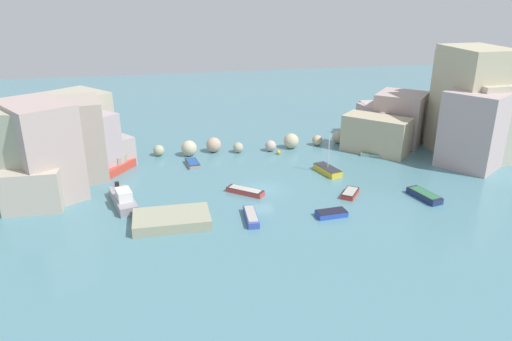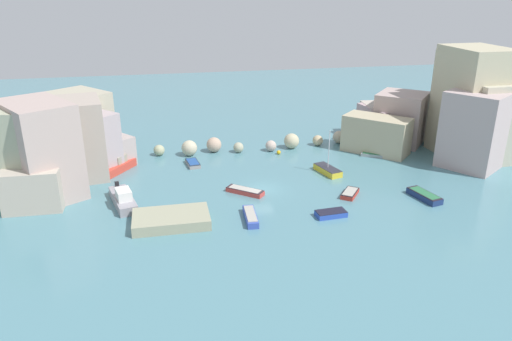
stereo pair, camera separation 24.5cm
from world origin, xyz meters
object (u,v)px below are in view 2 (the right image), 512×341
at_px(moored_boat_0, 251,216).
at_px(moored_boat_7, 116,166).
at_px(moored_boat_8, 350,193).
at_px(moored_boat_3, 328,170).
at_px(moored_boat_5, 424,196).
at_px(stone_dock, 171,219).
at_px(moored_boat_1, 372,155).
at_px(moored_boat_6, 193,163).
at_px(moored_boat_2, 123,199).
at_px(moored_boat_4, 331,214).
at_px(moored_boat_9, 245,191).
at_px(channel_buoy, 279,152).

distance_m(moored_boat_0, moored_boat_7, 21.85).
bearing_deg(moored_boat_8, moored_boat_3, 38.29).
bearing_deg(moored_boat_5, stone_dock, 78.19).
xyz_separation_m(moored_boat_3, moored_boat_8, (0.15, -7.07, -0.14)).
xyz_separation_m(moored_boat_0, moored_boat_1, (20.12, 15.43, -0.11)).
distance_m(moored_boat_1, moored_boat_6, 24.62).
bearing_deg(moored_boat_7, moored_boat_2, -137.35).
bearing_deg(moored_boat_8, moored_boat_6, 88.35).
xyz_separation_m(moored_boat_2, moored_boat_8, (24.88, -2.57, -0.43)).
relative_size(moored_boat_2, moored_boat_4, 2.11).
xyz_separation_m(moored_boat_1, moored_boat_5, (-0.26, -14.31, 0.13)).
xyz_separation_m(moored_boat_0, moored_boat_9, (0.62, 6.52, -0.04)).
xyz_separation_m(moored_boat_5, moored_boat_8, (-7.75, 2.47, -0.10)).
height_order(moored_boat_1, moored_boat_7, moored_boat_7).
bearing_deg(moored_boat_1, moored_boat_6, -153.15).
distance_m(moored_boat_8, moored_boat_9, 11.85).
height_order(stone_dock, moored_boat_5, stone_dock).
distance_m(moored_boat_0, moored_boat_5, 19.89).
bearing_deg(moored_boat_2, moored_boat_8, 70.05).
relative_size(moored_boat_3, moored_boat_4, 1.74).
bearing_deg(moored_boat_4, moored_boat_5, 5.58).
xyz_separation_m(moored_boat_2, moored_boat_5, (32.64, -5.03, -0.34)).
bearing_deg(moored_boat_0, moored_boat_8, -70.44).
relative_size(moored_boat_1, moored_boat_6, 0.94).
height_order(stone_dock, channel_buoy, stone_dock).
height_order(moored_boat_2, moored_boat_3, moored_boat_3).
bearing_deg(moored_boat_4, stone_dock, 170.08).
bearing_deg(channel_buoy, moored_boat_2, -148.10).
height_order(moored_boat_4, moored_boat_8, moored_boat_4).
distance_m(moored_boat_0, moored_boat_3, 16.01).
relative_size(moored_boat_2, moored_boat_6, 2.03).
distance_m(stone_dock, moored_boat_2, 7.37).
bearing_deg(stone_dock, moored_boat_9, 34.66).
relative_size(stone_dock, moored_boat_9, 1.79).
relative_size(moored_boat_5, moored_boat_8, 1.36).
distance_m(moored_boat_3, moored_boat_8, 7.07).
xyz_separation_m(moored_boat_0, moored_boat_5, (19.86, 1.12, 0.03)).
bearing_deg(moored_boat_1, moored_boat_4, -95.78).
bearing_deg(moored_boat_0, moored_boat_5, -83.70).
xyz_separation_m(channel_buoy, moored_boat_8, (4.43, -15.29, -0.00)).
xyz_separation_m(stone_dock, moored_boat_2, (-4.88, 5.52, 0.19)).
height_order(moored_boat_1, moored_boat_8, moored_boat_8).
bearing_deg(channel_buoy, moored_boat_1, -15.49).
bearing_deg(moored_boat_2, stone_dock, 27.42).
relative_size(moored_boat_3, moored_boat_8, 1.72).
height_order(channel_buoy, moored_boat_3, moored_boat_3).
distance_m(moored_boat_4, moored_boat_5, 11.81).
relative_size(stone_dock, moored_boat_1, 2.38).
distance_m(channel_buoy, moored_boat_6, 12.30).
distance_m(moored_boat_4, moored_boat_7, 28.47).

